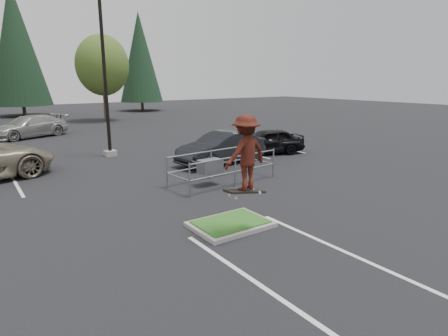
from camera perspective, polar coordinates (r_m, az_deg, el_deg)
ground at (r=10.88m, az=1.01°, el=-8.89°), size 120.00×120.00×0.00m
grass_median at (r=10.85m, az=1.01°, el=-8.51°), size 2.20×1.60×0.16m
stall_lines at (r=15.45m, az=-16.44°, el=-2.64°), size 22.62×17.60×0.01m
light_pole at (r=21.15m, az=-17.76°, el=13.96°), size 0.70×0.60×10.12m
decid_c at (r=39.82m, az=-18.05°, el=14.39°), size 5.12×5.12×8.38m
conif_b at (r=49.15m, az=-29.10°, el=16.13°), size 6.38×6.38×14.50m
conif_c at (r=51.71m, az=-12.68°, el=16.11°), size 5.50×5.50×12.50m
cart_corral at (r=14.84m, az=-1.66°, el=0.39°), size 4.53×1.98×1.25m
skateboarder at (r=9.47m, az=3.30°, el=2.23°), size 1.30×0.81×2.11m
car_r_charc at (r=18.68m, az=-0.37°, el=3.10°), size 4.94×2.25×1.57m
car_r_black at (r=21.25m, az=6.61°, el=4.08°), size 4.51×2.86×1.43m
car_far_silver at (r=30.59m, az=-27.40°, el=5.66°), size 5.91×4.20×1.59m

